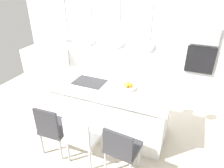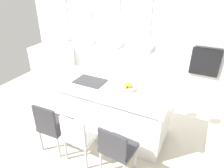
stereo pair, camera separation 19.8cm
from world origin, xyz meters
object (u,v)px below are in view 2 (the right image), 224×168
at_px(fruit_bowl, 128,87).
at_px(microwave, 211,38).
at_px(chair_far, 117,148).
at_px(oven, 205,62).
at_px(chair_near, 53,125).
at_px(chair_middle, 79,135).

relative_size(fruit_bowl, microwave, 0.50).
bearing_deg(chair_far, oven, 71.32).
height_order(microwave, chair_near, microwave).
distance_m(fruit_bowl, microwave, 1.95).
height_order(fruit_bowl, oven, oven).
bearing_deg(fruit_bowl, chair_far, -76.34).
bearing_deg(microwave, chair_middle, -120.59).
relative_size(fruit_bowl, oven, 0.48).
bearing_deg(chair_near, chair_middle, 0.76).
xyz_separation_m(microwave, chair_near, (-1.94, -2.43, -1.04)).
distance_m(fruit_bowl, oven, 1.86).
xyz_separation_m(chair_near, chair_middle, (0.51, 0.01, -0.01)).
distance_m(fruit_bowl, chair_near, 1.35).
bearing_deg(chair_far, microwave, 71.32).
bearing_deg(chair_near, microwave, 51.41).
bearing_deg(oven, fruit_bowl, -123.55).
distance_m(fruit_bowl, chair_far, 1.01).
distance_m(fruit_bowl, chair_middle, 1.08).
bearing_deg(microwave, chair_far, -108.68).
height_order(oven, chair_far, oven).
height_order(microwave, oven, microwave).
xyz_separation_m(chair_middle, chair_far, (0.62, 0.01, 0.01)).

